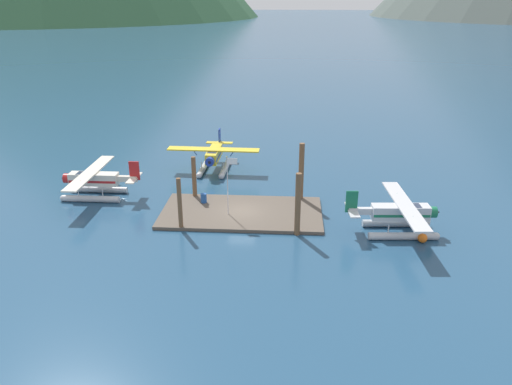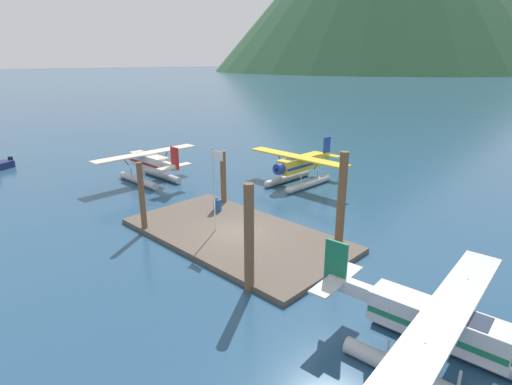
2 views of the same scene
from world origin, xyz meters
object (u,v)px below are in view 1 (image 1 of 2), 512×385
Objects in this scene: fuel_drum at (204,198)px; seaplane_cream_port_fwd at (94,182)px; seaplane_silver_stbd_aft at (400,216)px; flagpole at (229,178)px; mooring_buoy at (423,238)px; seaplane_yellow_bow_left at (214,157)px.

seaplane_cream_port_fwd is at bearing 173.26° from fuel_drum.
flagpole is at bearing 171.13° from seaplane_silver_stbd_aft.
fuel_drum is at bearing 164.69° from seaplane_silver_stbd_aft.
mooring_buoy is 2.58m from seaplane_silver_stbd_aft.
mooring_buoy is 0.07× the size of seaplane_cream_port_fwd.
mooring_buoy is at bearing -13.54° from flagpole.
seaplane_silver_stbd_aft is (14.74, -2.30, -2.18)m from flagpole.
seaplane_yellow_bow_left is (10.69, 8.83, 0.00)m from seaplane_cream_port_fwd.
seaplane_cream_port_fwd is at bearing 164.69° from flagpole.
seaplane_yellow_bow_left is (-19.60, 16.59, 1.19)m from mooring_buoy.
mooring_buoy is 0.07× the size of seaplane_yellow_bow_left.
flagpole is 14.62m from seaplane_cream_port_fwd.
flagpole is at bearing -41.83° from fuel_drum.
seaplane_silver_stbd_aft is (-1.60, 1.64, 1.19)m from mooring_buoy.
seaplane_cream_port_fwd is 1.00× the size of seaplane_yellow_bow_left.
seaplane_cream_port_fwd is at bearing 165.64° from mooring_buoy.
seaplane_cream_port_fwd reaches higher than fuel_drum.
flagpole reaches higher than mooring_buoy.
seaplane_cream_port_fwd and seaplane_silver_stbd_aft have the same top height.
mooring_buoy is (16.34, -3.94, -3.37)m from flagpole.
flagpole reaches higher than seaplane_cream_port_fwd.
seaplane_yellow_bow_left is (-18.00, 14.95, 0.00)m from seaplane_silver_stbd_aft.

